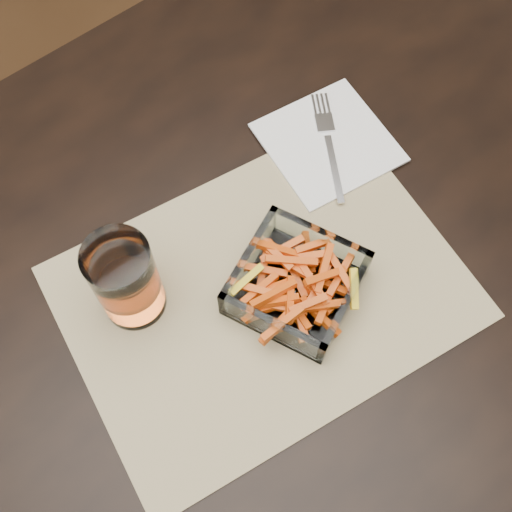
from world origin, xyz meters
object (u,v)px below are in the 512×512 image
at_px(fork, 329,142).
at_px(glass_bowl, 296,285).
at_px(dining_table, 214,332).
at_px(tumbler, 127,282).

bearing_deg(fork, glass_bowl, -110.32).
distance_m(dining_table, glass_bowl, 0.15).
height_order(glass_bowl, fork, glass_bowl).
xyz_separation_m(dining_table, glass_bowl, (0.09, -0.05, 0.11)).
bearing_deg(fork, dining_table, -130.18).
relative_size(glass_bowl, tumbler, 1.35).
height_order(dining_table, tumbler, tumbler).
xyz_separation_m(glass_bowl, tumbler, (-0.15, 0.11, 0.04)).
xyz_separation_m(dining_table, fork, (0.26, 0.08, 0.10)).
relative_size(dining_table, tumbler, 12.70).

